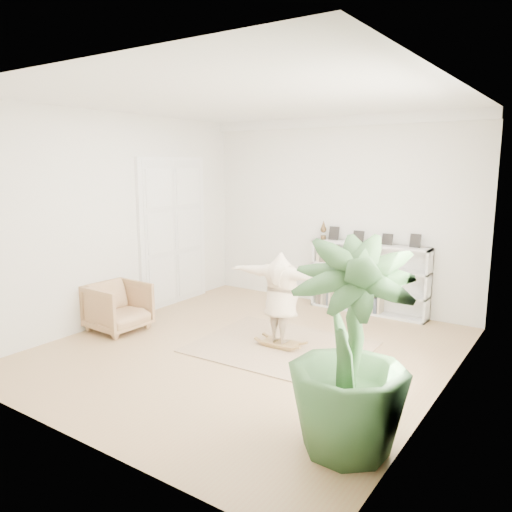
% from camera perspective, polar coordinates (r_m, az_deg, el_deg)
% --- Properties ---
extents(floor, '(6.00, 6.00, 0.00)m').
position_cam_1_polar(floor, '(7.59, -0.85, -10.64)').
color(floor, '#A98257').
rests_on(floor, ground).
extents(room_shell, '(6.00, 6.00, 6.00)m').
position_cam_1_polar(room_shell, '(9.66, 9.49, 14.95)').
color(room_shell, silver).
rests_on(room_shell, floor).
extents(doors, '(0.09, 1.78, 2.92)m').
position_cam_1_polar(doors, '(9.89, -9.42, 2.60)').
color(doors, white).
rests_on(doors, floor).
extents(bookshelf, '(2.20, 0.35, 1.64)m').
position_cam_1_polar(bookshelf, '(9.46, 12.74, -2.59)').
color(bookshelf, silver).
rests_on(bookshelf, floor).
extents(armchair, '(0.91, 0.88, 0.80)m').
position_cam_1_polar(armchair, '(8.61, -15.48, -5.63)').
color(armchair, tan).
rests_on(armchair, floor).
extents(rug, '(2.57, 2.08, 0.02)m').
position_cam_1_polar(rug, '(7.67, 2.83, -10.34)').
color(rug, tan).
rests_on(rug, floor).
extents(rocker_board, '(0.54, 0.34, 0.11)m').
position_cam_1_polar(rocker_board, '(7.65, 2.84, -9.91)').
color(rocker_board, olive).
rests_on(rocker_board, rug).
extents(person, '(1.70, 0.51, 1.37)m').
position_cam_1_polar(person, '(7.42, 2.89, -4.49)').
color(person, beige).
rests_on(person, rocker_board).
extents(houseplant, '(1.54, 1.54, 2.07)m').
position_cam_1_polar(houseplant, '(4.83, 10.63, -10.33)').
color(houseplant, '#31592C').
rests_on(houseplant, floor).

